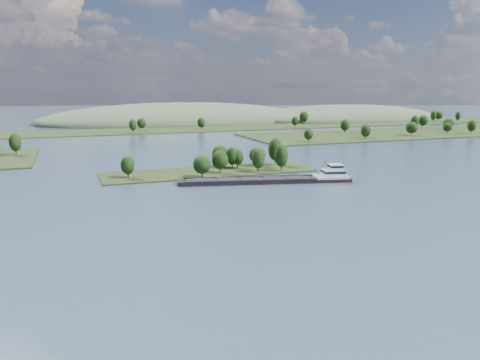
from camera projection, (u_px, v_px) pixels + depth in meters
name	position (u px, v px, depth m)	size (l,w,h in m)	color
ground	(257.00, 201.00, 166.68)	(1800.00, 1800.00, 0.00)	#314056
tree_island	(224.00, 164.00, 223.09)	(100.00, 32.15, 15.05)	#223015
right_bank	(424.00, 132.00, 410.04)	(320.00, 90.00, 14.06)	#223015
back_shoreline	(149.00, 130.00, 426.82)	(900.00, 60.00, 14.78)	#223015
hill_east	(345.00, 119.00, 576.56)	(260.00, 140.00, 36.00)	#45573C
hill_west	(180.00, 122.00, 536.65)	(320.00, 160.00, 44.00)	#45573C
cargo_barge	(278.00, 179.00, 199.08)	(74.07, 25.20, 10.01)	black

